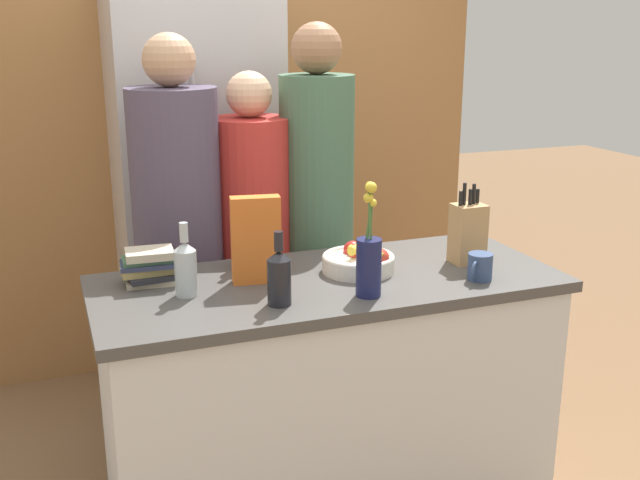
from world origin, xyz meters
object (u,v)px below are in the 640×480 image
(refrigerator, at_px, (197,194))
(fruit_bowl, at_px, (360,261))
(flower_vase, at_px, (369,260))
(person_in_red_tee, at_px, (317,209))
(cereal_box, at_px, (256,240))
(person_at_sink, at_px, (178,229))
(book_stack, at_px, (150,267))
(bottle_wine, at_px, (279,276))
(bottle_oil, at_px, (186,267))
(bottle_vinegar, at_px, (242,242))
(coffee_mug, at_px, (480,267))
(knife_block, at_px, (468,233))
(person_in_blue, at_px, (253,240))

(refrigerator, height_order, fruit_bowl, refrigerator)
(flower_vase, height_order, person_in_red_tee, person_in_red_tee)
(cereal_box, height_order, person_at_sink, person_at_sink)
(refrigerator, bearing_deg, book_stack, -110.13)
(flower_vase, relative_size, bottle_wine, 1.58)
(bottle_oil, xyz_separation_m, bottle_vinegar, (0.25, 0.22, 0.00))
(cereal_box, relative_size, coffee_mug, 2.76)
(knife_block, bearing_deg, flower_vase, -158.28)
(fruit_bowl, distance_m, coffee_mug, 0.43)
(book_stack, xyz_separation_m, bottle_wine, (0.36, -0.36, 0.04))
(refrigerator, bearing_deg, person_at_sink, -108.66)
(book_stack, height_order, bottle_wine, bottle_wine)
(refrigerator, xyz_separation_m, coffee_mug, (0.72, -1.42, -0.02))
(fruit_bowl, bearing_deg, person_in_blue, 111.27)
(bottle_wine, bearing_deg, book_stack, 135.51)
(person_in_red_tee, bearing_deg, bottle_oil, -145.06)
(bottle_wine, bearing_deg, bottle_oil, 144.42)
(book_stack, bearing_deg, fruit_bowl, -10.47)
(cereal_box, xyz_separation_m, person_in_blue, (0.15, 0.59, -0.17))
(bottle_oil, bearing_deg, coffee_mug, -11.69)
(bottle_vinegar, bearing_deg, knife_block, -16.34)
(fruit_bowl, relative_size, bottle_oil, 1.06)
(cereal_box, distance_m, person_in_blue, 0.63)
(flower_vase, height_order, person_at_sink, person_at_sink)
(flower_vase, distance_m, bottle_wine, 0.31)
(flower_vase, xyz_separation_m, cereal_box, (-0.31, 0.27, 0.03))
(refrigerator, xyz_separation_m, book_stack, (-0.38, -1.04, -0.01))
(flower_vase, bearing_deg, person_in_red_tee, 81.81)
(coffee_mug, bearing_deg, book_stack, 161.30)
(refrigerator, xyz_separation_m, bottle_wine, (-0.02, -1.40, 0.03))
(fruit_bowl, xyz_separation_m, bottle_wine, (-0.38, -0.22, 0.06))
(cereal_box, bearing_deg, flower_vase, -40.30)
(cereal_box, height_order, coffee_mug, cereal_box)
(fruit_bowl, relative_size, bottle_wine, 1.08)
(coffee_mug, relative_size, book_stack, 0.52)
(knife_block, xyz_separation_m, person_at_sink, (-0.99, 0.62, -0.05))
(cereal_box, xyz_separation_m, bottle_wine, (0.01, -0.24, -0.06))
(bottle_vinegar, bearing_deg, coffee_mug, -29.65)
(bottle_oil, bearing_deg, person_in_red_tee, 40.78)
(bottle_vinegar, bearing_deg, fruit_bowl, -26.24)
(knife_block, bearing_deg, refrigerator, 122.56)
(refrigerator, distance_m, person_at_sink, 0.64)
(refrigerator, xyz_separation_m, flower_vase, (0.28, -1.43, 0.06))
(refrigerator, height_order, bottle_vinegar, refrigerator)
(person_in_blue, bearing_deg, bottle_oil, -126.74)
(bottle_vinegar, distance_m, person_in_red_tee, 0.57)
(bottle_wine, height_order, person_at_sink, person_at_sink)
(person_at_sink, bearing_deg, bottle_wine, -56.00)
(cereal_box, xyz_separation_m, coffee_mug, (0.75, -0.26, -0.11))
(bottle_oil, bearing_deg, bottle_wine, -35.58)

